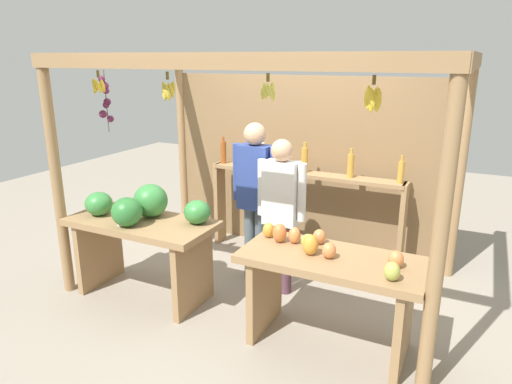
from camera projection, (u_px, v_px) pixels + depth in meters
The scene contains 7 objects.
ground_plane at pixel (265, 282), 4.73m from camera, with size 12.00×12.00×0.00m, color gray.
market_stall at pixel (284, 147), 4.76m from camera, with size 3.44×2.11×2.24m.
fruit_counter_left at pixel (142, 226), 4.29m from camera, with size 1.39×0.67×1.08m.
fruit_counter_right at pixel (329, 277), 3.54m from camera, with size 1.39×0.64×0.93m.
bottle_shelf_unit at pixel (302, 190), 5.11m from camera, with size 2.21×0.22×1.35m.
vendor_man at pixel (255, 188), 4.57m from camera, with size 0.48×0.22×1.61m.
vendor_woman at pixel (281, 204), 4.30m from camera, with size 0.48×0.20×1.50m.
Camera 1 is at (1.82, -3.88, 2.21)m, focal length 32.47 mm.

